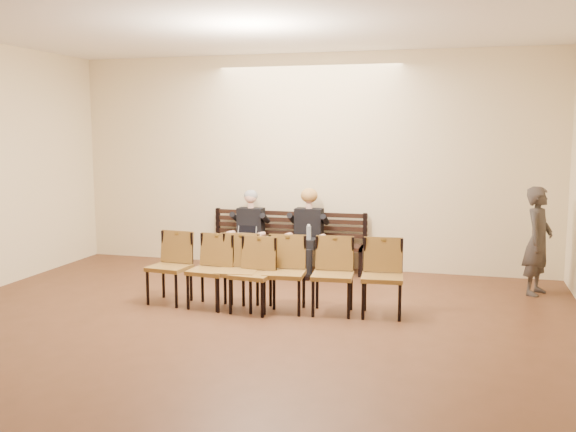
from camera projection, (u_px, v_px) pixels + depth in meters
name	position (u px, v px, depth m)	size (l,w,h in m)	color
ground	(183.00, 375.00, 5.99)	(10.00, 10.00, 0.00)	#56311D
room_walls	(210.00, 104.00, 6.40)	(8.02, 10.01, 3.51)	beige
bench	(286.00, 256.00, 10.48)	(2.60, 0.90, 0.45)	black
seated_man	(249.00, 231.00, 10.46)	(0.52, 0.72, 1.25)	black
seated_woman	(307.00, 234.00, 10.21)	(0.54, 0.75, 1.26)	black
laptop	(245.00, 237.00, 10.32)	(0.32, 0.25, 0.23)	silver
water_bottle	(309.00, 241.00, 9.90)	(0.08, 0.08, 0.25)	silver
bag	(327.00, 270.00, 9.89)	(0.34, 0.23, 0.25)	black
passerby	(538.00, 233.00, 8.83)	(0.63, 0.42, 1.73)	#322C29
chair_row_front	(210.00, 271.00, 8.23)	(1.69, 0.51, 0.94)	olive
chair_row_back	(308.00, 275.00, 7.99)	(2.33, 0.52, 0.96)	olive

